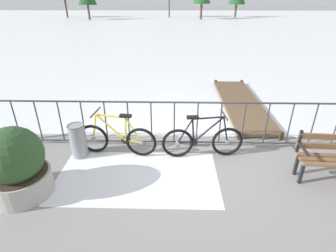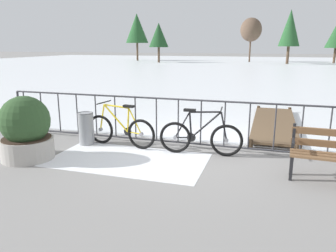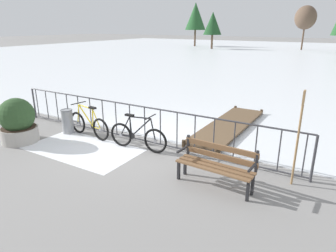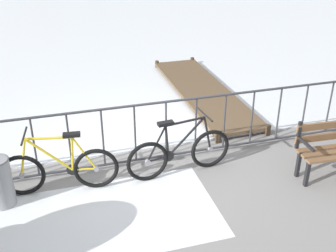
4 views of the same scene
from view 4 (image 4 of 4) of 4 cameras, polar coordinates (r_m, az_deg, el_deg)
ground_plane at (r=6.88m, az=-2.31°, el=-4.93°), size 160.00×160.00×0.00m
snow_patch at (r=5.79m, az=-8.55°, el=-12.31°), size 3.05×1.68×0.01m
railing_fence at (r=6.60m, az=-2.40°, el=-0.81°), size 9.06×0.06×1.07m
bicycle_near_railing at (r=6.40m, az=1.59°, el=-3.73°), size 1.71×0.52×0.97m
bicycle_second at (r=6.20m, az=-14.69°, el=-5.83°), size 1.71×0.52×0.97m
trash_bin at (r=6.19m, az=-22.09°, el=-7.15°), size 0.35×0.35×0.73m
wooden_dock at (r=9.37m, az=4.77°, el=4.87°), size 1.10×4.29×0.20m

